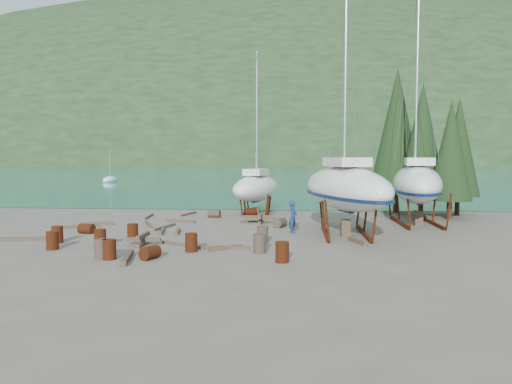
# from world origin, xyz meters

# --- Properties ---
(ground) EXTENTS (600.00, 600.00, 0.00)m
(ground) POSITION_xyz_m (0.00, 0.00, 0.00)
(ground) COLOR #60554C
(ground) RESTS_ON ground
(bay_water) EXTENTS (700.00, 700.00, 0.00)m
(bay_water) POSITION_xyz_m (0.00, 315.00, 0.01)
(bay_water) COLOR #198180
(bay_water) RESTS_ON ground
(far_hill) EXTENTS (800.00, 360.00, 110.00)m
(far_hill) POSITION_xyz_m (0.00, 320.00, 0.00)
(far_hill) COLOR black
(far_hill) RESTS_ON ground
(far_house_left) EXTENTS (6.60, 5.60, 5.60)m
(far_house_left) POSITION_xyz_m (-60.00, 190.00, 2.92)
(far_house_left) COLOR beige
(far_house_left) RESTS_ON ground
(far_house_center) EXTENTS (6.60, 5.60, 5.60)m
(far_house_center) POSITION_xyz_m (-20.00, 190.00, 2.92)
(far_house_center) COLOR beige
(far_house_center) RESTS_ON ground
(far_house_right) EXTENTS (6.60, 5.60, 5.60)m
(far_house_right) POSITION_xyz_m (30.00, 190.00, 2.92)
(far_house_right) COLOR beige
(far_house_right) RESTS_ON ground
(cypress_near_right) EXTENTS (3.60, 3.60, 10.00)m
(cypress_near_right) POSITION_xyz_m (12.50, 12.00, 5.79)
(cypress_near_right) COLOR black
(cypress_near_right) RESTS_ON ground
(cypress_mid_right) EXTENTS (3.06, 3.06, 8.50)m
(cypress_mid_right) POSITION_xyz_m (14.00, 10.00, 4.92)
(cypress_mid_right) COLOR black
(cypress_mid_right) RESTS_ON ground
(cypress_back_left) EXTENTS (4.14, 4.14, 11.50)m
(cypress_back_left) POSITION_xyz_m (11.00, 14.00, 6.66)
(cypress_back_left) COLOR black
(cypress_back_left) RESTS_ON ground
(cypress_far_right) EXTENTS (3.24, 3.24, 9.00)m
(cypress_far_right) POSITION_xyz_m (15.50, 13.00, 5.21)
(cypress_far_right) COLOR black
(cypress_far_right) RESTS_ON ground
(moored_boat_left) EXTENTS (2.00, 5.00, 6.05)m
(moored_boat_left) POSITION_xyz_m (-30.00, 60.00, 0.39)
(moored_boat_left) COLOR white
(moored_boat_left) RESTS_ON ground
(moored_boat_mid) EXTENTS (2.00, 5.00, 6.05)m
(moored_boat_mid) POSITION_xyz_m (10.00, 80.00, 0.39)
(moored_boat_mid) COLOR white
(moored_boat_mid) RESTS_ON ground
(moored_boat_far) EXTENTS (2.00, 5.00, 6.05)m
(moored_boat_far) POSITION_xyz_m (-8.00, 110.00, 0.39)
(moored_boat_far) COLOR white
(moored_boat_far) RESTS_ON ground
(large_sailboat_near) EXTENTS (5.83, 11.15, 16.87)m
(large_sailboat_near) POSITION_xyz_m (5.84, 2.19, 2.72)
(large_sailboat_near) COLOR white
(large_sailboat_near) RESTS_ON ground
(large_sailboat_far) EXTENTS (4.67, 10.84, 16.59)m
(large_sailboat_far) POSITION_xyz_m (11.00, 7.09, 2.71)
(large_sailboat_far) COLOR white
(large_sailboat_far) RESTS_ON ground
(small_sailboat_shore) EXTENTS (4.46, 8.26, 12.61)m
(small_sailboat_shore) POSITION_xyz_m (-0.02, 12.24, 2.08)
(small_sailboat_shore) COLOR white
(small_sailboat_shore) RESTS_ON ground
(worker) EXTENTS (0.64, 0.79, 1.89)m
(worker) POSITION_xyz_m (2.89, 2.54, 0.95)
(worker) COLOR navy
(worker) RESTS_ON ground
(drum_0) EXTENTS (0.58, 0.58, 0.88)m
(drum_0) POSITION_xyz_m (-8.62, -3.59, 0.44)
(drum_0) COLOR #54280E
(drum_0) RESTS_ON ground
(drum_2) EXTENTS (0.99, 0.76, 0.58)m
(drum_2) POSITION_xyz_m (-9.09, 1.42, 0.29)
(drum_2) COLOR #54280E
(drum_2) RESTS_ON ground
(drum_3) EXTENTS (0.58, 0.58, 0.88)m
(drum_3) POSITION_xyz_m (-5.02, -5.63, 0.44)
(drum_3) COLOR #54280E
(drum_3) RESTS_ON ground
(drum_4) EXTENTS (1.03, 0.85, 0.58)m
(drum_4) POSITION_xyz_m (-0.41, 11.22, 0.29)
(drum_4) COLOR #54280E
(drum_4) RESTS_ON ground
(drum_5) EXTENTS (0.58, 0.58, 0.88)m
(drum_5) POSITION_xyz_m (1.34, -1.03, 0.44)
(drum_5) COLOR #2D2823
(drum_5) RESTS_ON ground
(drum_7) EXTENTS (0.58, 0.58, 0.88)m
(drum_7) POSITION_xyz_m (2.48, -5.64, 0.44)
(drum_7) COLOR #54280E
(drum_7) RESTS_ON ground
(drum_8) EXTENTS (0.58, 0.58, 0.88)m
(drum_8) POSITION_xyz_m (-9.27, -1.77, 0.44)
(drum_8) COLOR #54280E
(drum_8) RESTS_ON ground
(drum_9) EXTENTS (0.94, 0.67, 0.58)m
(drum_9) POSITION_xyz_m (-2.95, 9.73, 0.29)
(drum_9) COLOR #2D2823
(drum_9) RESTS_ON ground
(drum_10) EXTENTS (0.58, 0.58, 0.88)m
(drum_10) POSITION_xyz_m (-1.84, -3.61, 0.44)
(drum_10) COLOR #54280E
(drum_10) RESTS_ON ground
(drum_11) EXTENTS (0.91, 1.04, 0.58)m
(drum_11) POSITION_xyz_m (2.07, 4.89, 0.29)
(drum_11) COLOR #2D2823
(drum_11) RESTS_ON ground
(drum_12) EXTENTS (0.88, 1.04, 0.58)m
(drum_12) POSITION_xyz_m (-3.27, -5.45, 0.29)
(drum_12) COLOR #54280E
(drum_12) RESTS_ON ground
(drum_13) EXTENTS (0.58, 0.58, 0.88)m
(drum_13) POSITION_xyz_m (-6.63, -2.65, 0.44)
(drum_13) COLOR #54280E
(drum_13) RESTS_ON ground
(drum_14) EXTENTS (0.58, 0.58, 0.88)m
(drum_14) POSITION_xyz_m (-5.67, -0.57, 0.44)
(drum_14) COLOR #54280E
(drum_14) RESTS_ON ground
(drum_16) EXTENTS (0.58, 0.58, 0.88)m
(drum_16) POSITION_xyz_m (-5.42, -5.58, 0.44)
(drum_16) COLOR #2D2823
(drum_16) RESTS_ON ground
(drum_17) EXTENTS (0.58, 0.58, 0.88)m
(drum_17) POSITION_xyz_m (1.38, -3.65, 0.44)
(drum_17) COLOR #2D2823
(drum_17) RESTS_ON ground
(timber_0) EXTENTS (0.37, 2.85, 0.14)m
(timber_0) POSITION_xyz_m (-7.75, 9.29, 0.07)
(timber_0) COLOR brown
(timber_0) RESTS_ON ground
(timber_1) EXTENTS (0.78, 1.80, 0.19)m
(timber_1) POSITION_xyz_m (6.22, -0.63, 0.10)
(timber_1) COLOR brown
(timber_1) RESTS_ON ground
(timber_2) EXTENTS (2.07, 0.59, 0.19)m
(timber_2) POSITION_xyz_m (-9.92, 5.06, 0.09)
(timber_2) COLOR brown
(timber_2) RESTS_ON ground
(timber_3) EXTENTS (2.52, 1.71, 0.15)m
(timber_3) POSITION_xyz_m (-2.56, -2.24, 0.07)
(timber_3) COLOR brown
(timber_3) RESTS_ON ground
(timber_4) EXTENTS (0.50, 2.01, 0.17)m
(timber_4) POSITION_xyz_m (-3.88, 2.12, 0.09)
(timber_4) COLOR brown
(timber_4) RESTS_ON ground
(timber_5) EXTENTS (2.38, 0.26, 0.16)m
(timber_5) POSITION_xyz_m (-0.33, -2.86, 0.08)
(timber_5) COLOR brown
(timber_5) RESTS_ON ground
(timber_6) EXTENTS (2.15, 0.51, 0.19)m
(timber_6) POSITION_xyz_m (0.10, 9.73, 0.10)
(timber_6) COLOR brown
(timber_6) RESTS_ON ground
(timber_7) EXTENTS (1.57, 1.17, 0.17)m
(timber_7) POSITION_xyz_m (-0.30, -2.97, 0.09)
(timber_7) COLOR brown
(timber_7) RESTS_ON ground
(timber_8) EXTENTS (2.14, 0.83, 0.19)m
(timber_8) POSITION_xyz_m (-4.78, 6.66, 0.09)
(timber_8) COLOR brown
(timber_8) RESTS_ON ground
(timber_9) EXTENTS (0.80, 2.53, 0.15)m
(timber_9) POSITION_xyz_m (-5.20, 11.19, 0.08)
(timber_9) COLOR brown
(timber_9) RESTS_ON ground
(timber_10) EXTENTS (2.32, 2.06, 0.16)m
(timber_10) POSITION_xyz_m (0.45, 7.64, 0.08)
(timber_10) COLOR brown
(timber_10) RESTS_ON ground
(timber_11) EXTENTS (0.77, 2.70, 0.15)m
(timber_11) POSITION_xyz_m (-5.13, 3.91, 0.08)
(timber_11) COLOR brown
(timber_11) RESTS_ON ground
(timber_12) EXTENTS (0.63, 2.47, 0.17)m
(timber_12) POSITION_xyz_m (-4.82, 2.15, 0.08)
(timber_12) COLOR brown
(timber_12) RESTS_ON ground
(timber_14) EXTENTS (3.09, 0.82, 0.18)m
(timber_14) POSITION_xyz_m (-11.77, -1.32, 0.09)
(timber_14) COLOR brown
(timber_14) RESTS_ON ground
(timber_15) EXTENTS (1.21, 2.64, 0.15)m
(timber_15) POSITION_xyz_m (-6.58, 5.23, 0.07)
(timber_15) COLOR brown
(timber_15) RESTS_ON ground
(timber_16) EXTENTS (0.80, 2.76, 0.23)m
(timber_16) POSITION_xyz_m (-4.21, -5.69, 0.11)
(timber_16) COLOR brown
(timber_16) RESTS_ON ground
(timber_17) EXTENTS (2.04, 1.21, 0.16)m
(timber_17) POSITION_xyz_m (-10.49, 3.74, 0.08)
(timber_17) COLOR brown
(timber_17) RESTS_ON ground
(timber_pile_fore) EXTENTS (1.80, 1.80, 0.60)m
(timber_pile_fore) POSITION_xyz_m (-4.62, -2.14, 0.30)
(timber_pile_fore) COLOR brown
(timber_pile_fore) RESTS_ON ground
(timber_pile_aft) EXTENTS (1.80, 1.80, 0.60)m
(timber_pile_aft) POSITION_xyz_m (0.68, 6.69, 0.30)
(timber_pile_aft) COLOR brown
(timber_pile_aft) RESTS_ON ground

